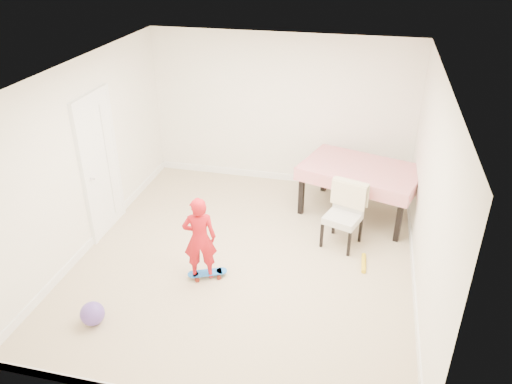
% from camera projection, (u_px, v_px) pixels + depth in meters
% --- Properties ---
extents(ground, '(5.00, 5.00, 0.00)m').
position_uv_depth(ground, '(246.00, 258.00, 6.93)').
color(ground, tan).
rests_on(ground, ground).
extents(ceiling, '(4.50, 5.00, 0.04)m').
position_uv_depth(ceiling, '(244.00, 74.00, 5.71)').
color(ceiling, white).
rests_on(ceiling, wall_back).
extents(wall_back, '(4.50, 0.04, 2.60)m').
position_uv_depth(wall_back, '(281.00, 111.00, 8.44)').
color(wall_back, white).
rests_on(wall_back, ground).
extents(wall_front, '(4.50, 0.04, 2.60)m').
position_uv_depth(wall_front, '(172.00, 301.00, 4.19)').
color(wall_front, white).
rests_on(wall_front, ground).
extents(wall_left, '(0.04, 5.00, 2.60)m').
position_uv_depth(wall_left, '(86.00, 158.00, 6.76)').
color(wall_left, white).
rests_on(wall_left, ground).
extents(wall_right, '(0.04, 5.00, 2.60)m').
position_uv_depth(wall_right, '(428.00, 193.00, 5.87)').
color(wall_right, white).
rests_on(wall_right, ground).
extents(door, '(0.11, 0.94, 2.11)m').
position_uv_depth(door, '(100.00, 167.00, 7.15)').
color(door, white).
rests_on(door, ground).
extents(baseboard_back, '(4.50, 0.02, 0.12)m').
position_uv_depth(baseboard_back, '(279.00, 176.00, 9.04)').
color(baseboard_back, white).
rests_on(baseboard_back, ground).
extents(baseboard_left, '(0.02, 5.00, 0.12)m').
position_uv_depth(baseboard_left, '(99.00, 234.00, 7.35)').
color(baseboard_left, white).
rests_on(baseboard_left, ground).
extents(baseboard_right, '(0.02, 5.00, 0.12)m').
position_uv_depth(baseboard_right, '(413.00, 277.00, 6.45)').
color(baseboard_right, white).
rests_on(baseboard_right, ground).
extents(dining_table, '(1.99, 1.57, 0.82)m').
position_uv_depth(dining_table, '(359.00, 191.00, 7.81)').
color(dining_table, '#B20916').
rests_on(dining_table, ground).
extents(dining_chair, '(0.68, 0.73, 0.94)m').
position_uv_depth(dining_chair, '(343.00, 216.00, 7.01)').
color(dining_chair, silver).
rests_on(dining_chair, ground).
extents(skateboard, '(0.55, 0.39, 0.08)m').
position_uv_depth(skateboard, '(208.00, 275.00, 6.54)').
color(skateboard, blue).
rests_on(skateboard, ground).
extents(child, '(0.48, 0.39, 1.16)m').
position_uv_depth(child, '(200.00, 241.00, 6.27)').
color(child, red).
rests_on(child, ground).
extents(balloon, '(0.28, 0.28, 0.28)m').
position_uv_depth(balloon, '(92.00, 314.00, 5.74)').
color(balloon, '#6044A5').
rests_on(balloon, ground).
extents(foam_toy, '(0.07, 0.40, 0.06)m').
position_uv_depth(foam_toy, '(364.00, 263.00, 6.77)').
color(foam_toy, yellow).
rests_on(foam_toy, ground).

